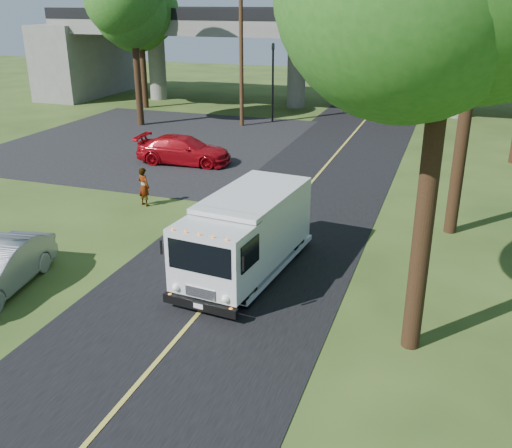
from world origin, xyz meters
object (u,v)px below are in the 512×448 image
at_px(step_van, 247,233).
at_px(red_sedan, 184,150).
at_px(tree_left_far, 140,6).
at_px(traffic_signal, 273,74).
at_px(pedestrian, 144,187).
at_px(utility_pole, 241,54).

height_order(step_van, red_sedan, step_van).
bearing_deg(step_van, red_sedan, 129.95).
bearing_deg(step_van, tree_left_far, 130.79).
xyz_separation_m(traffic_signal, pedestrian, (0.29, -18.12, -2.40)).
xyz_separation_m(step_van, red_sedan, (-7.38, 10.84, -0.64)).
height_order(tree_left_far, step_van, tree_left_far).
relative_size(tree_left_far, red_sedan, 2.03).
bearing_deg(tree_left_far, pedestrian, -60.95).
bearing_deg(pedestrian, traffic_signal, -68.42).
relative_size(tree_left_far, step_van, 1.63).
xyz_separation_m(tree_left_far, step_van, (17.17, -24.43, -6.11)).
bearing_deg(traffic_signal, tree_left_far, 170.35).
distance_m(traffic_signal, red_sedan, 12.06).
xyz_separation_m(utility_pole, red_sedan, (0.49, -9.76, -3.89)).
height_order(step_van, pedestrian, step_van).
xyz_separation_m(red_sedan, pedestrian, (1.30, -6.36, 0.09)).
bearing_deg(traffic_signal, utility_pole, -126.87).
bearing_deg(red_sedan, step_van, -150.48).
height_order(utility_pole, step_van, utility_pole).
height_order(traffic_signal, tree_left_far, tree_left_far).
relative_size(traffic_signal, step_van, 0.86).
bearing_deg(traffic_signal, red_sedan, -94.89).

